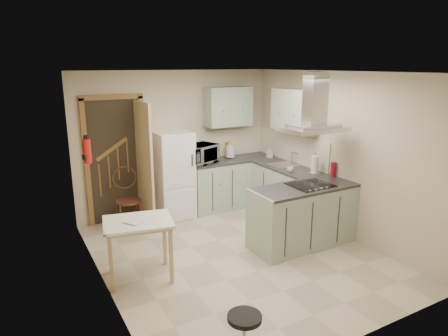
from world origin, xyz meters
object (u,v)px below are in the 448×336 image
microwave (200,154)px  drop_leaf_table (140,250)px  extractor_hood (313,129)px  stool (244,335)px  fridge (173,175)px  peninsula (303,216)px  bentwood_chair (128,201)px

microwave → drop_leaf_table: bearing=-155.0°
extractor_hood → stool: extractor_hood is taller
extractor_hood → drop_leaf_table: 2.84m
fridge → peninsula: bearing=-58.3°
fridge → stool: 3.68m
stool → microwave: 3.84m
peninsula → drop_leaf_table: size_ratio=1.90×
fridge → drop_leaf_table: bearing=-123.7°
extractor_hood → stool: (-2.10, -1.58, -1.51)m
fridge → peninsula: (1.22, -1.98, -0.30)m
drop_leaf_table → extractor_hood: bearing=6.6°
peninsula → extractor_hood: (0.10, 0.00, 1.27)m
peninsula → fridge: bearing=121.7°
stool → microwave: (1.27, 3.52, 0.86)m
microwave → extractor_hood: bearing=-87.8°
bentwood_chair → microwave: microwave is taller
microwave → bentwood_chair: bearing=162.3°
extractor_hood → peninsula: bearing=180.0°
fridge → extractor_hood: extractor_hood is taller
peninsula → bentwood_chair: size_ratio=1.71×
peninsula → microwave: size_ratio=2.57×
extractor_hood → drop_leaf_table: (-2.50, 0.23, -1.34)m
peninsula → extractor_hood: 1.27m
extractor_hood → microwave: size_ratio=1.49×
fridge → microwave: 0.59m
drop_leaf_table → bentwood_chair: bearing=90.2°
extractor_hood → bentwood_chair: 3.13m
fridge → extractor_hood: bearing=-56.2°
drop_leaf_table → microwave: size_ratio=1.35×
extractor_hood → stool: 3.03m
fridge → drop_leaf_table: (-1.17, -1.75, -0.37)m
peninsula → bentwood_chair: (-2.06, 1.87, 0.00)m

